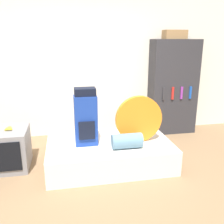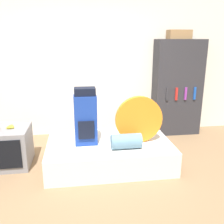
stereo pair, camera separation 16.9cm
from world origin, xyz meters
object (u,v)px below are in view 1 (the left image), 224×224
(bookshelf, at_px, (173,87))
(cardboard_box, at_px, (175,34))
(tent_bag, at_px, (139,119))
(television, at_px, (6,149))
(backpack, at_px, (86,118))
(sleeping_roll, at_px, (127,141))

(bookshelf, height_order, cardboard_box, cardboard_box)
(cardboard_box, bearing_deg, tent_bag, -130.07)
(tent_bag, bearing_deg, television, 172.99)
(television, relative_size, cardboard_box, 1.53)
(backpack, distance_m, cardboard_box, 2.40)
(tent_bag, distance_m, cardboard_box, 1.97)
(tent_bag, height_order, sleeping_roll, tent_bag)
(backpack, relative_size, cardboard_box, 1.98)
(television, bearing_deg, bookshelf, 18.24)
(sleeping_roll, bearing_deg, tent_bag, 42.55)
(backpack, height_order, bookshelf, bookshelf)
(tent_bag, xyz_separation_m, bookshelf, (1.05, 1.21, 0.21))
(tent_bag, bearing_deg, sleeping_roll, -137.45)
(bookshelf, relative_size, cardboard_box, 4.40)
(backpack, distance_m, bookshelf, 2.16)
(backpack, xyz_separation_m, tent_bag, (0.76, -0.04, -0.05))
(tent_bag, bearing_deg, backpack, 176.85)
(bookshelf, bearing_deg, sleeping_roll, -132.07)
(tent_bag, xyz_separation_m, cardboard_box, (1.01, 1.20, 1.19))
(tent_bag, distance_m, bookshelf, 1.61)
(tent_bag, height_order, television, tent_bag)
(sleeping_roll, bearing_deg, backpack, 155.41)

